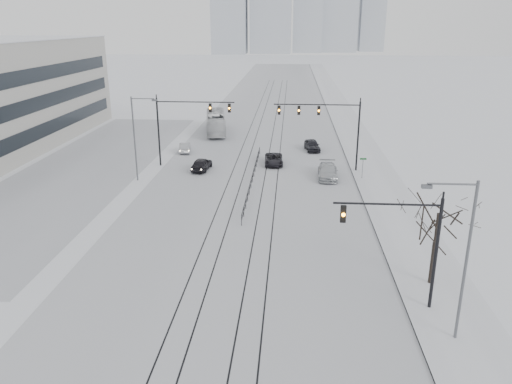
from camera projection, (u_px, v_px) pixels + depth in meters
name	position (u px, v px, depth m)	size (l,w,h in m)	color
ground	(207.00, 365.00, 24.90)	(500.00, 500.00, 0.00)	silver
road	(267.00, 127.00, 81.55)	(22.00, 260.00, 0.02)	silver
sidewalk_east	(350.00, 128.00, 80.63)	(5.00, 260.00, 0.16)	silver
curb	(335.00, 128.00, 80.80)	(0.10, 260.00, 0.12)	gray
parking_strip	(88.00, 166.00, 59.26)	(14.00, 60.00, 0.03)	silver
tram_rails	(259.00, 158.00, 62.66)	(5.30, 180.00, 0.01)	black
traffic_mast_near	(409.00, 238.00, 28.37)	(6.10, 0.37, 7.00)	black
traffic_mast_ne	(329.00, 121.00, 55.54)	(9.60, 0.37, 8.00)	black
traffic_mast_nw	(183.00, 119.00, 57.65)	(9.10, 0.37, 8.00)	black
street_light_east	(462.00, 252.00, 25.21)	(2.73, 0.25, 9.00)	#595B60
street_light_west	(137.00, 133.00, 52.35)	(2.73, 0.25, 9.00)	#595B60
bare_tree	(438.00, 221.00, 31.07)	(4.40, 4.40, 6.10)	black
median_fence	(253.00, 178.00, 53.05)	(0.06, 24.00, 1.00)	black
street_sign	(363.00, 165.00, 53.81)	(0.70, 0.06, 2.40)	#595B60
sedan_sb_inner	(202.00, 164.00, 57.44)	(1.71, 4.25, 1.45)	black
sedan_sb_outer	(185.00, 147.00, 65.53)	(1.35, 3.87, 1.27)	#9DA0A5
sedan_nb_front	(274.00, 159.00, 59.77)	(2.11, 4.57, 1.27)	black
sedan_nb_right	(328.00, 172.00, 54.52)	(2.11, 5.18, 1.50)	#B8BCC0
sedan_nb_far	(312.00, 145.00, 66.29)	(1.71, 4.26, 1.45)	black
box_truck	(216.00, 123.00, 76.63)	(2.71, 11.60, 3.23)	silver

